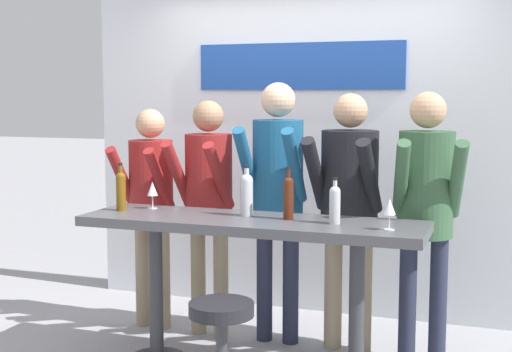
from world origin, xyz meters
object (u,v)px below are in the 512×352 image
(wine_glass_0, at_px, (152,190))
(wine_bottle_3, at_px, (288,196))
(person_center_right, at_px, (426,197))
(wine_bottle_0, at_px, (247,193))
(tasting_table, at_px, (251,245))
(wine_bottle_2, at_px, (335,203))
(person_far_left, at_px, (151,193))
(bar_stool, at_px, (222,343))
(wine_bottle_1, at_px, (121,189))
(person_center_left, at_px, (277,182))
(person_center, at_px, (349,194))
(wine_glass_1, at_px, (390,208))
(person_left, at_px, (208,191))

(wine_glass_0, bearing_deg, wine_bottle_3, -5.37)
(person_center_right, distance_m, wine_bottle_3, 0.88)
(person_center_right, distance_m, wine_bottle_0, 1.12)
(wine_bottle_0, bearing_deg, tasting_table, -54.00)
(wine_bottle_2, relative_size, wine_bottle_3, 0.84)
(person_far_left, height_order, wine_glass_0, person_far_left)
(tasting_table, relative_size, bar_stool, 3.28)
(wine_bottle_1, bearing_deg, person_center_left, 34.05)
(wine_bottle_1, height_order, wine_bottle_3, wine_bottle_3)
(tasting_table, bearing_deg, person_far_left, 149.24)
(tasting_table, height_order, wine_bottle_3, wine_bottle_3)
(person_center, distance_m, wine_glass_1, 0.78)
(wine_bottle_2, bearing_deg, wine_bottle_1, -179.98)
(wine_bottle_0, bearing_deg, bar_stool, -79.91)
(bar_stool, xyz_separation_m, person_center_right, (0.91, 1.16, 0.66))
(person_center_right, distance_m, wine_bottle_1, 1.94)
(person_center_left, relative_size, person_center_right, 1.04)
(person_center, bearing_deg, wine_glass_1, -56.20)
(person_center, height_order, wine_glass_0, person_center)
(wine_glass_1, bearing_deg, person_center, 118.56)
(bar_stool, bearing_deg, wine_bottle_0, 100.09)
(wine_bottle_1, distance_m, wine_bottle_3, 1.11)
(wine_glass_0, bearing_deg, person_center, 20.64)
(person_center, relative_size, wine_bottle_3, 5.38)
(person_center_right, relative_size, wine_bottle_0, 5.51)
(person_center_left, bearing_deg, wine_bottle_1, -146.40)
(person_far_left, relative_size, wine_glass_0, 9.12)
(person_left, bearing_deg, wine_bottle_0, -41.81)
(wine_glass_0, relative_size, wine_glass_1, 1.00)
(wine_bottle_1, distance_m, wine_glass_1, 1.74)
(wine_bottle_2, bearing_deg, bar_stool, -123.85)
(person_center_left, relative_size, wine_bottle_1, 5.79)
(person_center_right, height_order, wine_bottle_2, person_center_right)
(wine_bottle_3, bearing_deg, wine_glass_1, -12.86)
(wine_bottle_0, distance_m, wine_bottle_1, 0.84)
(person_far_left, distance_m, person_center_left, 0.98)
(person_center_left, xyz_separation_m, wine_glass_1, (0.87, -0.68, -0.03))
(person_left, distance_m, wine_bottle_3, 0.91)
(wine_glass_1, bearing_deg, wine_glass_0, 171.64)
(wine_bottle_3, bearing_deg, person_center_left, 114.22)
(bar_stool, xyz_separation_m, wine_bottle_1, (-0.97, 0.66, 0.69))
(person_center_right, xyz_separation_m, wine_glass_1, (-0.13, -0.59, 0.01))
(tasting_table, xyz_separation_m, person_far_left, (-0.99, 0.59, 0.20))
(tasting_table, relative_size, person_center, 1.22)
(person_center, bearing_deg, wine_bottle_1, -151.27)
(wine_bottle_3, bearing_deg, wine_glass_0, 174.63)
(tasting_table, relative_size, wine_bottle_1, 6.78)
(tasting_table, height_order, person_center_left, person_center_left)
(person_center, relative_size, wine_bottle_1, 5.56)
(wine_bottle_0, relative_size, wine_bottle_2, 1.17)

